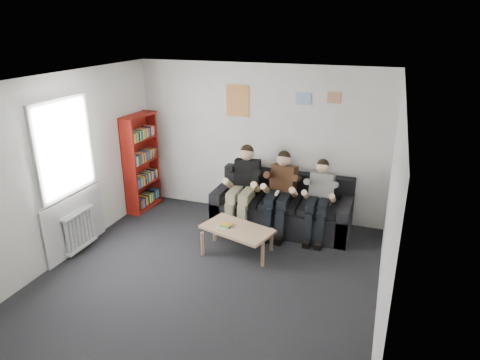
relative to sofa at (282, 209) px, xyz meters
The scene contains 14 objects.
room_shell 2.38m from the sofa, 105.44° to the right, with size 5.00×5.00×5.00m.
sofa is the anchor object (origin of this frame).
bookshelf 2.72m from the sofa, behind, with size 0.27×0.81×1.80m.
coffee_table 1.20m from the sofa, 110.35° to the right, with size 1.06×0.58×0.42m.
game_cases 1.31m from the sofa, 117.95° to the right, with size 0.21×0.18×0.04m.
person_left 0.77m from the sofa, 161.99° to the right, with size 0.43×0.92×1.41m.
person_middle 0.42m from the sofa, 90.00° to the right, with size 0.41×0.88×1.37m.
person_right 0.75m from the sofa, 17.47° to the right, with size 0.38×0.80×1.30m.
radiator 3.30m from the sofa, 145.58° to the right, with size 0.10×0.64×0.60m.
window 3.43m from the sofa, 146.30° to the right, with size 0.05×1.30×2.36m.
poster_large 2.03m from the sofa, 156.35° to the left, with size 0.42×0.01×0.55m, color gold.
poster_blue 1.89m from the sofa, 67.00° to the left, with size 0.25×0.01×0.20m, color #437DE5.
poster_pink 2.04m from the sofa, 31.98° to the left, with size 0.22×0.01×0.18m, color #BA3A6C.
poster_sign 2.52m from the sofa, 164.86° to the left, with size 0.20×0.01×0.14m, color white.
Camera 1 is at (2.13, -4.49, 3.38)m, focal length 32.00 mm.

